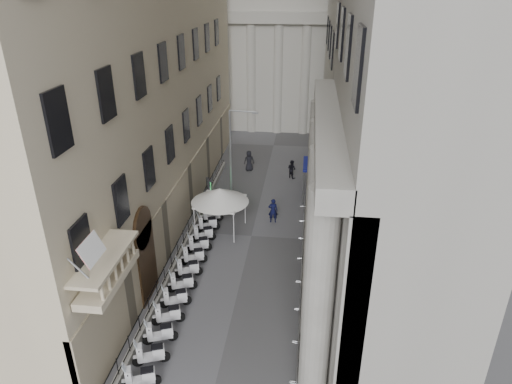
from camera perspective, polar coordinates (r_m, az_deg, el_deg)
iron_fence at (r=31.90m, az=-8.57°, el=-6.08°), size 0.30×28.00×1.40m
blue_awning at (r=37.95m, az=6.94°, el=-0.62°), size 1.60×3.00×3.00m
scooter_2 at (r=23.41m, az=-12.83°, el=-20.16°), size 1.51×1.00×1.50m
scooter_3 at (r=24.34m, az=-11.76°, el=-17.90°), size 1.51×1.00×1.50m
scooter_4 at (r=25.31m, az=-10.79°, el=-15.80°), size 1.51×1.00×1.50m
scooter_5 at (r=26.32m, az=-9.91°, el=-13.85°), size 1.51×1.00×1.50m
scooter_6 at (r=27.36m, az=-9.11°, el=-12.05°), size 1.51×1.00×1.50m
scooter_7 at (r=28.43m, az=-8.38°, el=-10.38°), size 1.51×1.00×1.50m
scooter_8 at (r=29.53m, az=-7.72°, el=-8.84°), size 1.51×1.00×1.50m
scooter_9 at (r=30.65m, az=-7.10°, el=-7.40°), size 1.51×1.00×1.50m
scooter_10 at (r=31.80m, az=-6.53°, el=-6.06°), size 1.51×1.00×1.50m
scooter_11 at (r=32.96m, az=-6.01°, el=-4.82°), size 1.51×1.00×1.50m
scooter_12 at (r=34.14m, az=-5.52°, el=-3.66°), size 1.51×1.00×1.50m
scooter_13 at (r=35.33m, az=-5.06°, el=-2.58°), size 1.51×1.00×1.50m
scooter_14 at (r=36.54m, az=-4.64°, el=-1.57°), size 1.51×1.00×1.50m
barrier_1 at (r=23.05m, az=5.22°, el=-20.38°), size 0.60×2.40×1.10m
barrier_2 at (r=24.87m, az=5.42°, el=-16.27°), size 0.60×2.40×1.10m
barrier_3 at (r=26.79m, az=5.58°, el=-12.74°), size 0.60×2.40×1.10m
barrier_4 at (r=28.81m, az=5.72°, el=-9.69°), size 0.60×2.40×1.10m
barrier_5 at (r=30.90m, az=5.84°, el=-7.04°), size 0.60×2.40×1.10m
barrier_6 at (r=33.04m, az=5.94°, el=-4.74°), size 0.60×2.40×1.10m
barrier_7 at (r=35.23m, az=6.03°, el=-2.72°), size 0.60×2.40×1.10m
security_tent at (r=31.91m, az=-4.80°, el=-0.26°), size 4.04×4.04×3.28m
street_lamp at (r=36.51m, az=-2.84°, el=5.73°), size 2.35×0.52×7.22m
info_kiosk at (r=37.19m, az=-5.94°, el=0.38°), size 0.51×0.86×1.75m
pedestrian_a at (r=33.47m, az=2.14°, el=-2.34°), size 0.74×0.53×1.89m
pedestrian_b at (r=41.12m, az=4.49°, el=2.88°), size 1.04×1.02×1.69m
pedestrian_c at (r=42.52m, az=-0.87°, el=3.91°), size 1.10×0.90×1.94m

